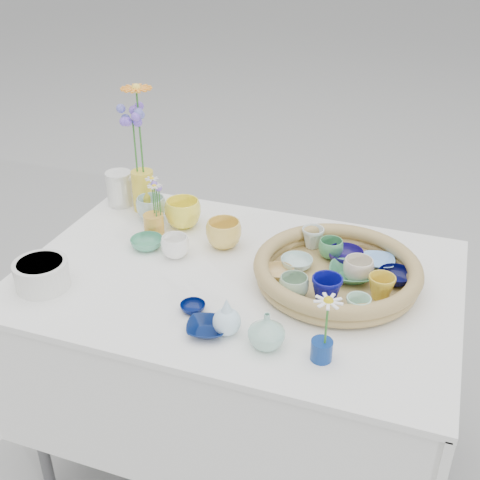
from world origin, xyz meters
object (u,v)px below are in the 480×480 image
(wicker_tray, at_px, (337,272))
(tall_vase_yellow, at_px, (143,190))
(bud_vase_seafoam, at_px, (267,330))
(display_table, at_px, (238,456))

(wicker_tray, bearing_deg, tall_vase_yellow, 161.76)
(wicker_tray, relative_size, tall_vase_yellow, 3.30)
(wicker_tray, xyz_separation_m, bud_vase_seafoam, (-0.11, -0.33, 0.01))
(display_table, relative_size, tall_vase_yellow, 8.77)
(display_table, bearing_deg, wicker_tray, 10.12)
(display_table, height_order, tall_vase_yellow, tall_vase_yellow)
(wicker_tray, distance_m, tall_vase_yellow, 0.77)
(wicker_tray, height_order, bud_vase_seafoam, bud_vase_seafoam)
(tall_vase_yellow, bearing_deg, wicker_tray, -18.24)
(tall_vase_yellow, bearing_deg, display_table, -32.75)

